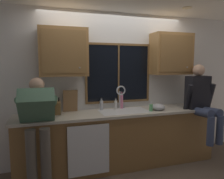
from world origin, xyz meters
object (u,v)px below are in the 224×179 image
Objects in this scene: cutting_board at (70,101)px; bottle_green_glass at (101,105)px; bottle_amber_small at (116,105)px; mixing_bowl at (158,107)px; knife_block at (56,108)px; person_sitting_on_counter at (201,99)px; bottle_tall_clear at (122,101)px; soap_dispenser at (151,107)px; person_standing at (38,121)px.

bottle_green_glass is at bearing -0.83° from cutting_board.
bottle_amber_small is (0.75, -0.05, -0.10)m from cutting_board.
mixing_bowl is at bearing -21.50° from bottle_amber_small.
knife_block is 1.58× the size of bottle_green_glass.
person_sitting_on_counter is at bearing -8.21° from knife_block.
bottle_green_glass is at bearing 170.84° from bottle_amber_small.
bottle_green_glass is (0.74, 0.14, -0.03)m from knife_block.
person_sitting_on_counter reaches higher than mixing_bowl.
person_sitting_on_counter is at bearing -17.55° from bottle_amber_small.
mixing_bowl is 0.74× the size of bottle_tall_clear.
knife_block is at bearing 174.30° from mixing_bowl.
bottle_green_glass is (-0.74, 0.35, 0.02)m from soap_dispenser.
person_standing is 7.67× the size of bottle_amber_small.
bottle_tall_clear is (1.36, 0.50, 0.11)m from person_standing.
person_sitting_on_counter is 3.92× the size of knife_block.
bottle_tall_clear is (0.36, 0.01, 0.04)m from bottle_green_glass.
cutting_board is at bearing 167.77° from mixing_bowl.
knife_block is 1.65m from mixing_bowl.
mixing_bowl is (-0.72, 0.18, -0.13)m from person_sitting_on_counter.
bottle_tall_clear is (-0.38, 0.36, 0.06)m from soap_dispenser.
knife_block is at bearing 171.79° from person_sitting_on_counter.
mixing_bowl is 0.71m from bottle_amber_small.
person_sitting_on_counter is 4.19× the size of bottle_tall_clear.
cutting_board is 1.45m from mixing_bowl.
person_sitting_on_counter is 1.45m from bottle_amber_small.
person_sitting_on_counter reaches higher than bottle_green_glass.
soap_dispenser is 0.53m from bottle_tall_clear.
cutting_board is 2.21× the size of soap_dispenser.
person_sitting_on_counter is 1.35m from bottle_tall_clear.
person_sitting_on_counter is 3.49× the size of cutting_board.
soap_dispenser is at bearing -162.65° from mixing_bowl.
person_standing is 4.65× the size of knife_block.
person_standing is at bearing -160.04° from bottle_amber_small.
bottle_tall_clear is at bearing 136.42° from soap_dispenser.
mixing_bowl is 1.14× the size of bottle_amber_small.
bottle_amber_small is at bearing -157.80° from bottle_tall_clear.
cutting_board is 1.62× the size of mixing_bowl.
bottle_amber_small is (-0.50, 0.31, 0.02)m from soap_dispenser.
soap_dispenser is 0.84× the size of bottle_amber_small.
cutting_board is 0.76m from bottle_amber_small.
knife_block is 1.07× the size of bottle_tall_clear.
bottle_amber_small is (-0.12, -0.05, -0.04)m from bottle_tall_clear.
knife_block is 0.75m from bottle_green_glass.
soap_dispenser reaches higher than mixing_bowl.
bottle_green_glass is (-1.62, 0.48, -0.10)m from person_sitting_on_counter.
person_standing is 7.36× the size of bottle_green_glass.
cutting_board is 1.85× the size of bottle_amber_small.
knife_block reaches higher than soap_dispenser.
knife_block is 1.11m from bottle_tall_clear.
cutting_board is at bearing 164.19° from soap_dispenser.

